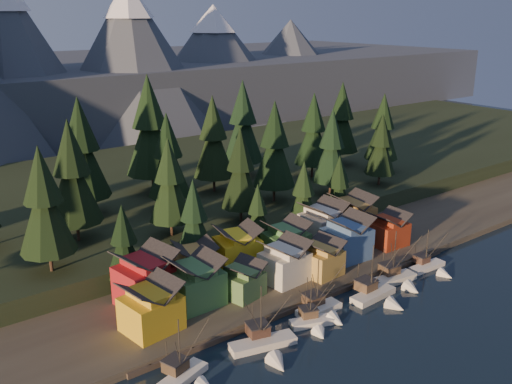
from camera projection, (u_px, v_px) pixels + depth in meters
ground at (373, 336)px, 100.78m from camera, size 500.00×500.00×0.00m
shore_strip at (240, 258)px, 130.86m from camera, size 400.00×50.00×1.50m
hillside at (141, 195)px, 168.06m from camera, size 420.00×100.00×6.00m
dock at (310, 298)px, 113.13m from camera, size 80.00×4.00×1.00m
mountain_ridge at (3, 79)px, 252.28m from camera, size 560.00×190.00×90.00m
boat_0 at (188, 369)px, 87.62m from camera, size 9.29×9.91×11.57m
boat_1 at (266, 339)px, 95.69m from camera, size 12.42×13.05×12.40m
boat_2 at (313, 317)px, 102.97m from camera, size 8.49×9.01×10.30m
boat_3 at (323, 303)px, 107.18m from camera, size 9.53×10.32×11.93m
boat_4 at (378, 289)px, 112.49m from camera, size 10.76×11.63×12.48m
boat_5 at (399, 273)px, 119.38m from camera, size 10.29×10.96×12.53m
boat_6 at (432, 263)px, 125.61m from camera, size 9.56×10.35×10.21m
house_front_0 at (151, 305)px, 98.59m from camera, size 10.14×9.71×9.11m
house_front_1 at (195, 280)px, 107.29m from camera, size 9.49×9.13×9.58m
house_front_2 at (242, 278)px, 110.86m from camera, size 8.50×8.55×6.98m
house_front_3 at (285, 260)px, 116.86m from camera, size 9.26×8.89×8.79m
house_front_4 at (321, 256)px, 119.99m from camera, size 8.10×8.65×7.68m
house_front_5 at (347, 236)px, 127.38m from camera, size 9.89×9.06×10.00m
house_front_6 at (388, 228)px, 135.02m from camera, size 8.38×7.95×8.06m
house_back_0 at (146, 276)px, 107.44m from camera, size 11.18×10.85×10.77m
house_back_1 at (195, 263)px, 115.36m from camera, size 9.53×9.60×8.88m
house_back_2 at (237, 246)px, 122.80m from camera, size 10.33×9.76×9.43m
house_back_3 at (286, 240)px, 126.76m from camera, size 9.21×8.27×9.07m
house_back_4 at (323, 222)px, 136.11m from camera, size 9.55×9.19×10.07m
house_back_5 at (352, 214)px, 141.17m from camera, size 10.23×10.33×10.24m
tree_hill_2 at (44, 204)px, 108.01m from camera, size 10.89×10.89×25.37m
tree_hill_3 at (72, 176)px, 122.53m from camera, size 11.78×11.78×27.44m
tree_hill_4 at (82, 152)px, 138.13m from camera, size 12.77×12.77×29.76m
tree_hill_5 at (169, 183)px, 126.11m from camera, size 9.83×9.83×22.90m
tree_hill_6 at (168, 158)px, 141.67m from camera, size 10.92×10.92×25.43m
tree_hill_7 at (241, 171)px, 134.94m from camera, size 9.96×9.96×23.19m
tree_hill_8 at (213, 140)px, 157.07m from camera, size 11.70×11.70×27.26m
tree_hill_9 at (274, 147)px, 148.83m from camera, size 11.65×11.65×27.13m
tree_hill_10 at (243, 124)px, 171.99m from camera, size 12.68×12.68×29.54m
tree_hill_11 at (332, 148)px, 154.78m from camera, size 10.34×10.34×24.09m
tree_hill_12 at (313, 132)px, 171.23m from camera, size 11.12×11.12×25.91m
tree_hill_13 at (381, 146)px, 164.16m from camera, size 9.06×9.06×21.10m
tree_hill_14 at (341, 120)px, 185.95m from camera, size 11.69×11.69×27.23m
tree_hill_15 at (150, 129)px, 155.61m from camera, size 14.16×14.16×32.99m
tree_hill_17 at (383, 129)px, 178.06m from camera, size 10.63×10.63×24.76m
tree_shore_0 at (124, 244)px, 111.46m from camera, size 7.75×7.75×18.05m
tree_shore_1 at (194, 221)px, 120.34m from camera, size 8.69×8.69×20.25m
tree_shore_2 at (258, 214)px, 130.84m from camera, size 6.93×6.93×16.15m
tree_shore_3 at (303, 195)px, 138.40m from camera, size 8.27×8.27×19.27m
tree_shore_4 at (338, 188)px, 145.42m from camera, size 8.05×8.05×18.76m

